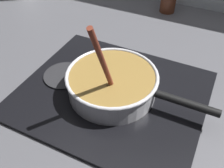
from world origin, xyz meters
name	(u,v)px	position (x,y,z in m)	size (l,w,h in m)	color
ground	(67,96)	(0.00, 0.00, -0.02)	(2.40, 1.60, 0.04)	#4C4C51
hob_plate	(112,94)	(0.14, 0.05, 0.01)	(0.56, 0.48, 0.01)	black
burner_ring	(112,91)	(0.14, 0.05, 0.02)	(0.18, 0.18, 0.01)	#592D0C
spare_burner	(64,75)	(-0.04, 0.05, 0.01)	(0.14, 0.14, 0.01)	#262628
cooking_pan	(113,83)	(0.14, 0.05, 0.05)	(0.45, 0.28, 0.29)	silver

